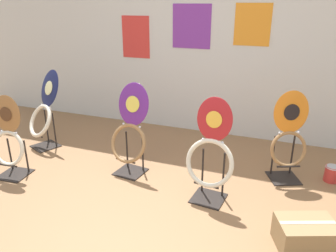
{
  "coord_description": "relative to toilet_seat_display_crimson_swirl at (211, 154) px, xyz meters",
  "views": [
    {
      "loc": [
        0.93,
        -1.63,
        1.66
      ],
      "look_at": [
        -0.11,
        1.08,
        0.55
      ],
      "focal_mm": 35.0,
      "sensor_mm": 36.0,
      "label": 1
    }
  ],
  "objects": [
    {
      "name": "toilet_seat_display_orange_sun",
      "position": [
        0.61,
        0.62,
        -0.01
      ],
      "size": [
        0.38,
        0.37,
        0.9
      ],
      "color": "black",
      "rests_on": "ground_plane"
    },
    {
      "name": "toilet_seat_display_woodgrain",
      "position": [
        -1.96,
        -0.28,
        -0.06
      ],
      "size": [
        0.37,
        0.31,
        0.83
      ],
      "color": "black",
      "rests_on": "ground_plane"
    },
    {
      "name": "toilet_seat_display_navy_moon",
      "position": [
        -2.13,
        0.42,
        -0.02
      ],
      "size": [
        0.5,
        0.5,
        0.92
      ],
      "color": "black",
      "rests_on": "ground_plane"
    },
    {
      "name": "toilet_seat_display_crimson_swirl",
      "position": [
        0.0,
        0.0,
        0.0
      ],
      "size": [
        0.44,
        0.31,
        0.93
      ],
      "color": "black",
      "rests_on": "ground_plane"
    },
    {
      "name": "wall_back",
      "position": [
        -0.37,
        1.6,
        0.86
      ],
      "size": [
        8.0,
        0.07,
        2.6
      ],
      "color": "silver",
      "rests_on": "ground_plane"
    },
    {
      "name": "paint_can",
      "position": [
        1.05,
        0.73,
        -0.35
      ],
      "size": [
        0.14,
        0.14,
        0.16
      ],
      "color": "red",
      "rests_on": "ground_plane"
    },
    {
      "name": "ground_plane",
      "position": [
        -0.37,
        -0.85,
        -0.44
      ],
      "size": [
        14.0,
        14.0,
        0.0
      ],
      "primitive_type": "plane",
      "color": "#8E6642"
    },
    {
      "name": "storage_box",
      "position": [
        0.8,
        -0.35,
        -0.34
      ],
      "size": [
        0.48,
        0.41,
        0.21
      ],
      "color": "#93754C",
      "rests_on": "ground_plane"
    },
    {
      "name": "toilet_seat_display_purple_note",
      "position": [
        -0.87,
        0.21,
        0.01
      ],
      "size": [
        0.42,
        0.34,
        0.92
      ],
      "color": "black",
      "rests_on": "ground_plane"
    }
  ]
}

